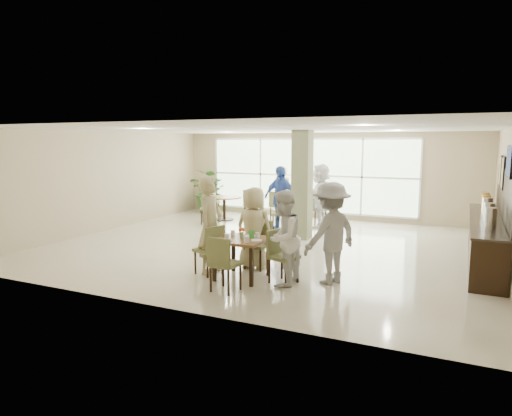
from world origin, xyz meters
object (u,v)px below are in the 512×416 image
at_px(teen_standing, 331,233).
at_px(main_table, 242,244).
at_px(teen_far, 254,228).
at_px(round_table_right, 293,206).
at_px(adult_b, 321,195).
at_px(buffet_counter, 487,236).
at_px(adult_a, 280,198).
at_px(adult_standing, 282,193).
at_px(teen_left, 210,225).
at_px(round_table_left, 224,202).
at_px(potted_plant, 210,191).
at_px(teen_right, 283,238).

bearing_deg(teen_standing, main_table, -46.71).
distance_m(teen_far, teen_standing, 1.66).
height_order(round_table_right, adult_b, adult_b).
relative_size(buffet_counter, adult_b, 2.51).
xyz_separation_m(adult_a, adult_standing, (-0.66, 1.86, -0.06)).
bearing_deg(teen_left, buffet_counter, -60.40).
relative_size(teen_left, adult_standing, 1.08).
relative_size(round_table_left, adult_standing, 0.63).
bearing_deg(buffet_counter, teen_standing, -133.35).
bearing_deg(adult_b, adult_standing, -116.41).
distance_m(teen_far, adult_standing, 5.94).
relative_size(teen_left, teen_far, 1.14).
xyz_separation_m(potted_plant, teen_standing, (6.14, -6.22, 0.13)).
height_order(adult_a, adult_standing, adult_a).
xyz_separation_m(round_table_left, round_table_right, (2.36, 0.02, 0.00)).
height_order(teen_standing, adult_b, adult_b).
height_order(buffet_counter, adult_b, buffet_counter).
relative_size(teen_far, teen_standing, 0.90).
distance_m(round_table_left, adult_b, 3.21).
height_order(teen_far, adult_a, adult_a).
height_order(main_table, round_table_right, same).
xyz_separation_m(round_table_right, teen_far, (0.95, -4.81, 0.24)).
bearing_deg(teen_standing, adult_a, -119.86).
height_order(potted_plant, teen_right, teen_right).
relative_size(round_table_left, adult_b, 0.58).
bearing_deg(buffet_counter, teen_far, -149.97).
bearing_deg(round_table_left, adult_b, 1.51).
distance_m(buffet_counter, teen_left, 5.73).
bearing_deg(main_table, teen_standing, 15.54).
xyz_separation_m(round_table_right, adult_b, (0.83, 0.07, 0.37)).
bearing_deg(teen_far, round_table_left, -54.75).
relative_size(adult_a, adult_standing, 1.07).
bearing_deg(adult_standing, main_table, 91.24).
xyz_separation_m(teen_left, teen_far, (0.62, 0.62, -0.11)).
distance_m(main_table, round_table_left, 6.48).
bearing_deg(buffet_counter, adult_standing, 150.80).
bearing_deg(round_table_left, adult_a, -22.13).
bearing_deg(teen_standing, adult_standing, -123.51).
bearing_deg(adult_standing, teen_left, 85.27).
height_order(buffet_counter, adult_a, buffet_counter).
relative_size(main_table, teen_far, 0.54).
height_order(teen_right, teen_standing, teen_standing).
height_order(round_table_left, adult_b, adult_b).
distance_m(teen_far, adult_b, 4.88).
distance_m(main_table, teen_right, 0.85).
bearing_deg(teen_left, potted_plant, 27.93).
bearing_deg(main_table, adult_a, 103.38).
height_order(round_table_left, teen_right, teen_right).
height_order(main_table, adult_standing, adult_standing).
xyz_separation_m(buffet_counter, teen_far, (-4.21, -2.43, 0.26)).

